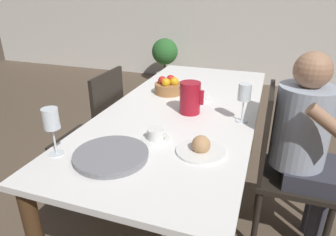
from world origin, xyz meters
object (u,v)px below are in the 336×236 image
at_px(chair_person_side, 283,165).
at_px(serving_tray, 111,156).
at_px(chair_opposite, 97,134).
at_px(fruit_bowl, 168,86).
at_px(wine_glass_juice, 51,121).
at_px(wine_glass_water, 244,94).
at_px(bread_plate, 201,148).
at_px(person_seated, 306,139).
at_px(teacup_across, 199,96).
at_px(potted_plant, 165,56).
at_px(teacup_near_person, 156,135).
at_px(red_pitcher, 190,98).

bearing_deg(chair_person_side, serving_tray, -49.20).
xyz_separation_m(chair_opposite, fruit_bowl, (0.45, 0.27, 0.32)).
relative_size(chair_person_side, wine_glass_juice, 4.31).
distance_m(wine_glass_water, bread_plate, 0.46).
distance_m(person_seated, teacup_across, 0.70).
bearing_deg(potted_plant, person_seated, -57.30).
height_order(chair_opposite, teacup_near_person, chair_opposite).
xyz_separation_m(teacup_near_person, fruit_bowl, (-0.17, 0.69, 0.02)).
distance_m(chair_opposite, red_pitcher, 0.78).
relative_size(wine_glass_water, serving_tray, 0.66).
distance_m(wine_glass_water, potted_plant, 3.36).
relative_size(wine_glass_water, teacup_across, 1.52).
distance_m(person_seated, fruit_bowl, 0.95).
xyz_separation_m(serving_tray, fruit_bowl, (-0.05, 0.92, 0.04)).
distance_m(person_seated, potted_plant, 3.47).
xyz_separation_m(chair_opposite, teacup_across, (0.69, 0.21, 0.30)).
bearing_deg(wine_glass_water, potted_plant, 117.21).
xyz_separation_m(wine_glass_water, serving_tray, (-0.50, -0.60, -0.15)).
bearing_deg(chair_opposite, wine_glass_juice, -160.36).
bearing_deg(teacup_near_person, chair_opposite, 146.11).
xyz_separation_m(person_seated, bread_plate, (-0.49, -0.45, 0.10)).
bearing_deg(serving_tray, teacup_across, 77.57).
xyz_separation_m(chair_person_side, wine_glass_water, (-0.26, -0.06, 0.43)).
relative_size(chair_opposite, fruit_bowl, 4.90).
relative_size(chair_opposite, wine_glass_juice, 4.31).
bearing_deg(red_pitcher, chair_person_side, 3.19).
height_order(chair_opposite, fruit_bowl, chair_opposite).
bearing_deg(chair_person_side, bread_plate, -40.17).
bearing_deg(bread_plate, chair_person_side, 49.83).
distance_m(chair_person_side, teacup_near_person, 0.82).
xyz_separation_m(wine_glass_water, fruit_bowl, (-0.55, 0.32, -0.11)).
distance_m(chair_person_side, potted_plant, 3.40).
xyz_separation_m(chair_person_side, chair_opposite, (-1.25, -0.01, 0.00)).
distance_m(chair_person_side, person_seated, 0.22).
relative_size(serving_tray, fruit_bowl, 1.69).
relative_size(person_seated, potted_plant, 1.63).
bearing_deg(teacup_near_person, chair_person_side, 33.69).
distance_m(teacup_near_person, serving_tray, 0.26).
height_order(chair_opposite, red_pitcher, red_pitcher).
height_order(chair_person_side, serving_tray, chair_person_side).
bearing_deg(teacup_near_person, bread_plate, -10.82).
xyz_separation_m(red_pitcher, fruit_bowl, (-0.24, 0.30, -0.05)).
bearing_deg(potted_plant, chair_person_side, -58.49).
bearing_deg(teacup_across, fruit_bowl, 164.72).
bearing_deg(potted_plant, chair_opposite, -79.77).
relative_size(person_seated, fruit_bowl, 6.00).
distance_m(person_seated, bread_plate, 0.67).
xyz_separation_m(chair_opposite, bread_plate, (0.86, -0.46, 0.29)).
bearing_deg(wine_glass_water, red_pitcher, 175.64).
height_order(chair_person_side, red_pitcher, red_pitcher).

